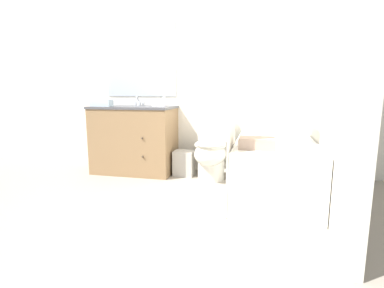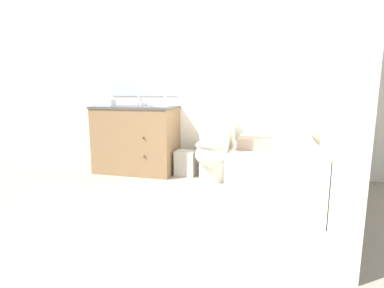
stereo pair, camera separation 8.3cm
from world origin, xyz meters
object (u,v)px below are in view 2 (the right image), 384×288
object	(u,v)px
toilet	(213,151)
soap_dispenser	(166,102)
hand_towel_folded	(104,103)
bath_towel_folded	(256,143)
bathtub	(275,168)
wastebasket	(185,163)
sink_faucet	(142,103)
tissue_box	(160,103)
vanity_cabinet	(137,139)

from	to	relation	value
toilet	soap_dispenser	xyz separation A→B (m)	(-0.60, 0.04, 0.57)
hand_towel_folded	bath_towel_folded	world-z (taller)	hand_towel_folded
toilet	bathtub	xyz separation A→B (m)	(0.72, -0.39, -0.07)
toilet	wastebasket	bearing A→B (deg)	169.31
soap_dispenser	toilet	bearing A→B (deg)	-3.85
hand_towel_folded	sink_faucet	bearing A→B (deg)	45.07
wastebasket	tissue_box	world-z (taller)	tissue_box
vanity_cabinet	soap_dispenser	xyz separation A→B (m)	(0.43, -0.04, 0.48)
sink_faucet	wastebasket	bearing A→B (deg)	-16.91
hand_towel_folded	bathtub	bearing A→B (deg)	-8.42
wastebasket	hand_towel_folded	bearing A→B (deg)	-171.65
toilet	wastebasket	world-z (taller)	toilet
bathtub	tissue_box	world-z (taller)	tissue_box
hand_towel_folded	bath_towel_folded	size ratio (longest dim) A/B	0.85
toilet	wastebasket	distance (m)	0.41
toilet	hand_towel_folded	xyz separation A→B (m)	(-1.38, -0.08, 0.56)
bathtub	tissue_box	distance (m)	1.64
vanity_cabinet	bath_towel_folded	xyz separation A→B (m)	(1.57, -0.95, 0.17)
toilet	tissue_box	distance (m)	0.91
vanity_cabinet	toilet	bearing A→B (deg)	-4.73
wastebasket	bath_towel_folded	world-z (taller)	bath_towel_folded
toilet	hand_towel_folded	size ratio (longest dim) A/B	2.87
soap_dispenser	hand_towel_folded	world-z (taller)	soap_dispenser
bathtub	soap_dispenser	distance (m)	1.53
bathtub	tissue_box	size ratio (longest dim) A/B	11.08
soap_dispenser	bath_towel_folded	world-z (taller)	soap_dispenser
toilet	hand_towel_folded	distance (m)	1.49
wastebasket	tissue_box	bearing A→B (deg)	169.33
sink_faucet	soap_dispenser	xyz separation A→B (m)	(0.43, -0.23, 0.02)
tissue_box	hand_towel_folded	size ratio (longest dim) A/B	0.52
tissue_box	bathtub	bearing A→B (deg)	-20.25
wastebasket	soap_dispenser	size ratio (longest dim) A/B	2.33
sink_faucet	vanity_cabinet	bearing A→B (deg)	-90.00
toilet	bathtub	size ratio (longest dim) A/B	0.49
sink_faucet	hand_towel_folded	distance (m)	0.50
sink_faucet	bath_towel_folded	distance (m)	1.96
sink_faucet	soap_dispenser	bearing A→B (deg)	-28.34
vanity_cabinet	bathtub	bearing A→B (deg)	-15.29
tissue_box	bath_towel_folded	size ratio (longest dim) A/B	0.45
bath_towel_folded	tissue_box	bearing A→B (deg)	141.41
toilet	bathtub	world-z (taller)	toilet
vanity_cabinet	bath_towel_folded	size ratio (longest dim) A/B	3.41
bath_towel_folded	toilet	bearing A→B (deg)	122.05
tissue_box	soap_dispenser	size ratio (longest dim) A/B	1.02
vanity_cabinet	wastebasket	size ratio (longest dim) A/B	3.35
vanity_cabinet	hand_towel_folded	bearing A→B (deg)	-154.66
toilet	bath_towel_folded	distance (m)	1.05
sink_faucet	hand_towel_folded	bearing A→B (deg)	-134.93
wastebasket	soap_dispenser	xyz separation A→B (m)	(-0.24, -0.03, 0.76)
bathtub	soap_dispenser	xyz separation A→B (m)	(-1.32, 0.43, 0.64)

